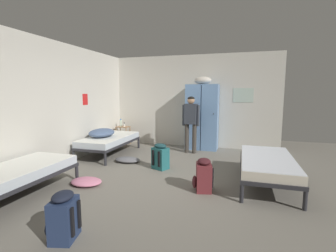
% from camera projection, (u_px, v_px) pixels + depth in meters
% --- Properties ---
extents(ground_plane, '(9.03, 9.03, 0.00)m').
position_uv_depth(ground_plane, '(164.00, 176.00, 4.78)').
color(ground_plane, slate).
extents(room_backdrop, '(4.98, 5.70, 2.72)m').
position_uv_depth(room_backdrop, '(131.00, 103.00, 6.24)').
color(room_backdrop, beige).
rests_on(room_backdrop, ground_plane).
extents(locker_bank, '(0.90, 0.55, 2.07)m').
position_uv_depth(locker_bank, '(202.00, 116.00, 6.96)').
color(locker_bank, '#6B93C6').
rests_on(locker_bank, ground_plane).
extents(shelf_unit, '(0.38, 0.30, 0.57)m').
position_uv_depth(shelf_unit, '(123.00, 134.00, 7.66)').
color(shelf_unit, '#99704C').
rests_on(shelf_unit, ground_plane).
extents(bed_right, '(0.90, 1.90, 0.49)m').
position_uv_depth(bed_right, '(267.00, 163.00, 4.31)').
color(bed_right, '#28282D').
rests_on(bed_right, ground_plane).
extents(bed_left_front, '(0.90, 1.90, 0.49)m').
position_uv_depth(bed_left_front, '(14.00, 174.00, 3.72)').
color(bed_left_front, '#28282D').
rests_on(bed_left_front, ground_plane).
extents(bed_left_rear, '(0.90, 1.90, 0.49)m').
position_uv_depth(bed_left_rear, '(110.00, 140.00, 6.39)').
color(bed_left_rear, '#28282D').
rests_on(bed_left_rear, ground_plane).
extents(bedding_heap, '(0.59, 0.77, 0.21)m').
position_uv_depth(bedding_heap, '(102.00, 133.00, 6.26)').
color(bedding_heap, slate).
rests_on(bedding_heap, bed_left_rear).
extents(person_traveler, '(0.48, 0.22, 1.52)m').
position_uv_depth(person_traveler, '(191.00, 119.00, 6.49)').
color(person_traveler, '#3D3833').
rests_on(person_traveler, ground_plane).
extents(water_bottle, '(0.06, 0.06, 0.23)m').
position_uv_depth(water_bottle, '(121.00, 123.00, 7.65)').
color(water_bottle, silver).
rests_on(water_bottle, shelf_unit).
extents(lotion_bottle, '(0.05, 0.05, 0.13)m').
position_uv_depth(lotion_bottle, '(124.00, 125.00, 7.56)').
color(lotion_bottle, white).
rests_on(lotion_bottle, shelf_unit).
extents(backpack_maroon, '(0.38, 0.37, 0.55)m').
position_uv_depth(backpack_maroon, '(203.00, 176.00, 4.02)').
color(backpack_maroon, maroon).
rests_on(backpack_maroon, ground_plane).
extents(backpack_teal, '(0.39, 0.40, 0.55)m').
position_uv_depth(backpack_teal, '(161.00, 157.00, 5.19)').
color(backpack_teal, '#23666B').
rests_on(backpack_teal, ground_plane).
extents(backpack_navy, '(0.38, 0.37, 0.55)m').
position_uv_depth(backpack_navy, '(63.00, 217.00, 2.67)').
color(backpack_navy, navy).
rests_on(backpack_navy, ground_plane).
extents(clothes_pile_grey, '(0.60, 0.40, 0.11)m').
position_uv_depth(clothes_pile_grey, '(128.00, 160.00, 5.71)').
color(clothes_pile_grey, slate).
rests_on(clothes_pile_grey, ground_plane).
extents(clothes_pile_pink, '(0.56, 0.42, 0.11)m').
position_uv_depth(clothes_pile_pink, '(86.00, 182.00, 4.30)').
color(clothes_pile_pink, pink).
rests_on(clothes_pile_pink, ground_plane).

